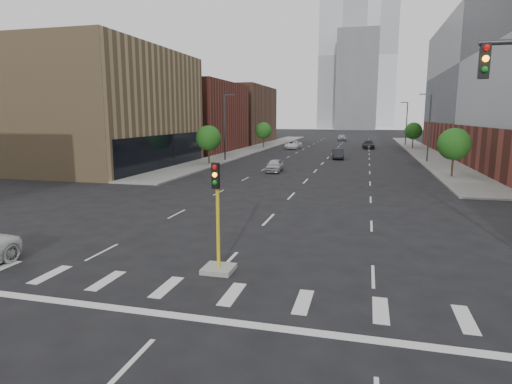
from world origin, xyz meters
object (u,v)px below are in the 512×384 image
at_px(median_traffic_signal, 218,248).
at_px(car_near_left, 275,165).
at_px(car_mid_right, 338,154).
at_px(car_distant, 342,137).
at_px(car_far_left, 293,145).
at_px(car_deep_right, 368,145).

xyz_separation_m(median_traffic_signal, car_near_left, (-4.36, 31.20, -0.27)).
xyz_separation_m(car_mid_right, car_distant, (-2.14, 47.37, 0.10)).
bearing_deg(car_mid_right, median_traffic_signal, -97.90).
bearing_deg(car_near_left, median_traffic_signal, -85.41).
height_order(car_far_left, car_distant, car_distant).
height_order(median_traffic_signal, car_near_left, median_traffic_signal).
bearing_deg(car_distant, car_mid_right, -93.48).
xyz_separation_m(median_traffic_signal, car_deep_right, (5.84, 69.71, -0.20)).
xyz_separation_m(car_mid_right, car_far_left, (-9.57, 18.00, -0.00)).
relative_size(car_near_left, car_distant, 0.84).
relative_size(car_deep_right, car_distant, 1.07).
relative_size(car_near_left, car_deep_right, 0.78).
bearing_deg(car_mid_right, car_deep_right, 72.77).
bearing_deg(car_mid_right, car_distant, 86.50).
bearing_deg(car_near_left, car_distant, 83.28).
height_order(car_mid_right, car_far_left, same).
xyz_separation_m(car_far_left, car_deep_right, (13.89, 3.95, 0.02)).
distance_m(car_deep_right, car_distant, 26.23).
relative_size(median_traffic_signal, car_distant, 0.89).
height_order(car_mid_right, car_distant, car_distant).
distance_m(car_far_left, car_deep_right, 14.44).
distance_m(median_traffic_signal, car_far_left, 66.25).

